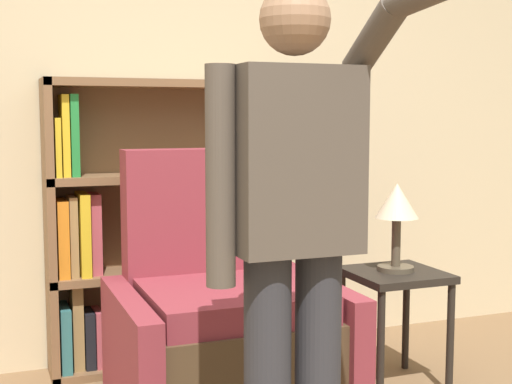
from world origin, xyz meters
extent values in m
cube|color=beige|center=(0.00, 2.03, 1.40)|extent=(8.00, 0.06, 2.80)
cube|color=brown|center=(-0.70, 1.85, 0.75)|extent=(0.04, 0.28, 1.50)
cube|color=brown|center=(0.53, 1.85, 0.75)|extent=(0.04, 0.28, 1.50)
cube|color=brown|center=(-0.08, 1.98, 0.75)|extent=(1.26, 0.01, 1.50)
cube|color=brown|center=(-0.08, 1.85, 0.02)|extent=(1.26, 0.28, 0.04)
cube|color=brown|center=(-0.08, 1.85, 0.50)|extent=(1.26, 0.28, 0.04)
cube|color=brown|center=(-0.08, 1.85, 1.00)|extent=(1.26, 0.28, 0.04)
cube|color=brown|center=(-0.08, 1.85, 1.48)|extent=(1.26, 0.28, 0.04)
cube|color=#337070|center=(-0.64, 1.85, 0.20)|extent=(0.05, 0.24, 0.33)
cube|color=#9E7A47|center=(-0.58, 1.85, 0.26)|extent=(0.05, 0.16, 0.43)
cube|color=black|center=(-0.52, 1.85, 0.19)|extent=(0.05, 0.18, 0.29)
cube|color=#BC4C56|center=(-0.47, 1.85, 0.19)|extent=(0.04, 0.18, 0.29)
cube|color=orange|center=(-0.64, 1.85, 0.71)|extent=(0.05, 0.22, 0.38)
cube|color=#9E7A47|center=(-0.59, 1.85, 0.72)|extent=(0.04, 0.19, 0.40)
cube|color=gold|center=(-0.53, 1.85, 0.73)|extent=(0.05, 0.23, 0.41)
cube|color=#BC4C56|center=(-0.48, 1.85, 0.73)|extent=(0.05, 0.16, 0.41)
cube|color=gold|center=(-0.65, 1.85, 1.17)|extent=(0.03, 0.23, 0.29)
cube|color=gold|center=(-0.61, 1.85, 1.22)|extent=(0.03, 0.19, 0.40)
cube|color=#238438|center=(-0.57, 1.85, 1.22)|extent=(0.04, 0.19, 0.40)
cube|color=#4C3823|center=(-0.02, 1.09, 0.24)|extent=(0.77, 0.77, 0.47)
cube|color=maroon|center=(-0.02, 1.05, 0.53)|extent=(0.73, 0.65, 0.12)
cube|color=maroon|center=(-0.02, 1.43, 0.70)|extent=(0.77, 0.16, 0.93)
cube|color=maroon|center=(-0.45, 1.09, 0.29)|extent=(0.10, 0.85, 0.58)
cube|color=maroon|center=(0.42, 1.09, 0.29)|extent=(0.10, 0.85, 0.58)
cube|color=#51473D|center=(-0.09, 0.23, 1.18)|extent=(0.39, 0.24, 0.57)
sphere|color=#997051|center=(-0.09, 0.23, 1.61)|extent=(0.22, 0.22, 0.22)
cylinder|color=#51473D|center=(-0.33, 0.23, 1.14)|extent=(0.09, 0.09, 0.66)
cylinder|color=#51473D|center=(0.12, 0.12, 1.55)|extent=(0.09, 0.28, 0.23)
cube|color=black|center=(0.85, 1.14, 0.56)|extent=(0.43, 0.43, 0.04)
cylinder|color=black|center=(0.66, 0.95, 0.27)|extent=(0.04, 0.04, 0.54)
cylinder|color=black|center=(1.04, 0.95, 0.27)|extent=(0.04, 0.04, 0.54)
cylinder|color=black|center=(0.66, 1.33, 0.27)|extent=(0.04, 0.04, 0.54)
cylinder|color=black|center=(1.04, 1.33, 0.27)|extent=(0.04, 0.04, 0.54)
cylinder|color=#4C4233|center=(0.85, 1.14, 0.59)|extent=(0.18, 0.18, 0.02)
cylinder|color=#4C4233|center=(0.85, 1.14, 0.72)|extent=(0.04, 0.04, 0.23)
cone|color=beige|center=(0.85, 1.14, 0.92)|extent=(0.21, 0.21, 0.17)
camera|label=1|loc=(-0.99, -1.78, 1.32)|focal=50.00mm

